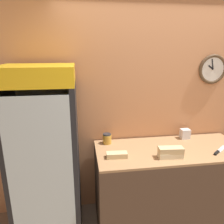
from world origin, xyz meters
name	(u,v)px	position (x,y,z in m)	size (l,w,h in m)	color
wall_back	(161,104)	(0.00, 1.31, 1.35)	(5.20, 0.09, 2.70)	tan
prep_counter	(168,185)	(0.00, 0.91, 0.47)	(1.69, 0.71, 0.93)	#4C3828
beverage_cooler	(45,146)	(-1.38, 0.99, 1.02)	(0.69, 0.64, 1.87)	black
sandwich_stack_bottom	(170,155)	(-0.09, 0.71, 0.96)	(0.26, 0.11, 0.06)	beige
sandwich_stack_middle	(171,150)	(-0.09, 0.71, 1.02)	(0.26, 0.12, 0.06)	tan
sandwich_flat_left	(117,155)	(-0.64, 0.80, 0.96)	(0.22, 0.10, 0.05)	tan
chefs_knife	(219,151)	(0.49, 0.76, 0.94)	(0.27, 0.22, 0.02)	silver
condiment_jar	(107,139)	(-0.69, 1.16, 0.99)	(0.10, 0.10, 0.12)	gold
napkin_dispenser	(185,134)	(0.29, 1.17, 0.99)	(0.11, 0.09, 0.12)	silver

